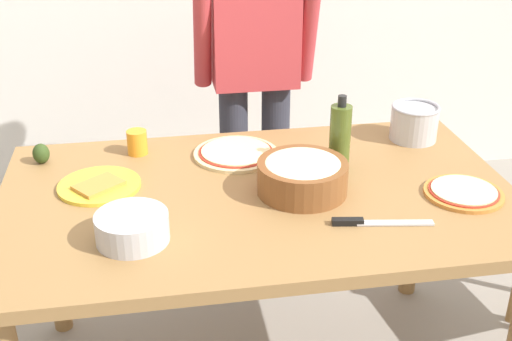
# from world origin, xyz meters

# --- Properties ---
(dining_table) EXTENTS (1.60, 0.96, 0.76)m
(dining_table) POSITION_xyz_m (0.00, 0.00, 0.67)
(dining_table) COLOR olive
(dining_table) RESTS_ON ground
(person_cook) EXTENTS (0.49, 0.25, 1.62)m
(person_cook) POSITION_xyz_m (0.11, 0.76, 0.94)
(person_cook) COLOR #2D2D38
(person_cook) RESTS_ON ground
(pizza_raw_on_board) EXTENTS (0.29, 0.29, 0.02)m
(pizza_raw_on_board) POSITION_xyz_m (-0.03, 0.28, 0.77)
(pizza_raw_on_board) COLOR beige
(pizza_raw_on_board) RESTS_ON dining_table
(pizza_cooked_on_tray) EXTENTS (0.24, 0.24, 0.02)m
(pizza_cooked_on_tray) POSITION_xyz_m (0.62, -0.12, 0.77)
(pizza_cooked_on_tray) COLOR #C67A33
(pizza_cooked_on_tray) RESTS_ON dining_table
(plate_with_slice) EXTENTS (0.26, 0.26, 0.02)m
(plate_with_slice) POSITION_xyz_m (-0.49, 0.11, 0.77)
(plate_with_slice) COLOR gold
(plate_with_slice) RESTS_ON dining_table
(popcorn_bowl) EXTENTS (0.28, 0.28, 0.11)m
(popcorn_bowl) POSITION_xyz_m (0.13, -0.02, 0.82)
(popcorn_bowl) COLOR brown
(popcorn_bowl) RESTS_ON dining_table
(mixing_bowl_steel) EXTENTS (0.20, 0.20, 0.08)m
(mixing_bowl_steel) POSITION_xyz_m (-0.39, -0.22, 0.80)
(mixing_bowl_steel) COLOR #B7B7BC
(mixing_bowl_steel) RESTS_ON dining_table
(olive_oil_bottle) EXTENTS (0.07, 0.07, 0.26)m
(olive_oil_bottle) POSITION_xyz_m (0.29, 0.12, 0.87)
(olive_oil_bottle) COLOR #47561E
(olive_oil_bottle) RESTS_ON dining_table
(steel_pot) EXTENTS (0.17, 0.17, 0.13)m
(steel_pot) POSITION_xyz_m (0.63, 0.31, 0.83)
(steel_pot) COLOR #B7B7BC
(steel_pot) RESTS_ON dining_table
(cup_orange) EXTENTS (0.07, 0.07, 0.08)m
(cup_orange) POSITION_xyz_m (-0.37, 0.35, 0.80)
(cup_orange) COLOR orange
(cup_orange) RESTS_ON dining_table
(chef_knife) EXTENTS (0.29, 0.07, 0.02)m
(chef_knife) POSITION_xyz_m (0.28, -0.24, 0.77)
(chef_knife) COLOR silver
(chef_knife) RESTS_ON dining_table
(avocado) EXTENTS (0.06, 0.06, 0.07)m
(avocado) POSITION_xyz_m (-0.69, 0.33, 0.80)
(avocado) COLOR #2D4219
(avocado) RESTS_ON dining_table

